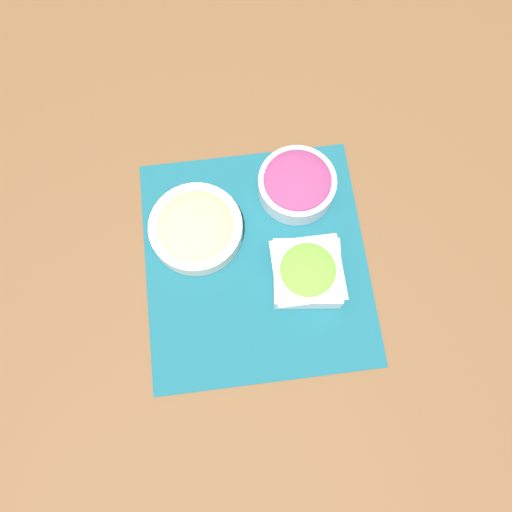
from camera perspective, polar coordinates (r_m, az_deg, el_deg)
name	(u,v)px	position (r m, az deg, el deg)	size (l,w,h in m)	color
ground_plane	(256,261)	(1.03, 0.00, -0.57)	(3.00, 3.00, 0.00)	brown
placemat	(256,261)	(1.03, 0.00, -0.53)	(0.49, 0.45, 0.00)	#195B6B
onion_bowl	(297,183)	(1.05, 4.71, 8.27)	(0.16, 0.16, 0.06)	silver
lettuce_bowl	(307,272)	(0.99, 5.85, -1.88)	(0.15, 0.15, 0.06)	white
cucumber_bowl	(196,227)	(1.02, -6.90, 3.27)	(0.19, 0.19, 0.06)	silver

